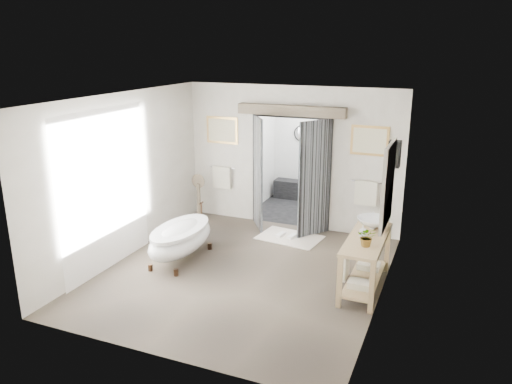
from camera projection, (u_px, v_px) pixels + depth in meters
ground_plane at (242, 273)px, 8.33m from camera, size 5.00×5.00×0.00m
room_shell at (236, 166)px, 7.71m from camera, size 4.52×5.02×2.91m
shower_room at (311, 168)px, 11.61m from camera, size 2.22×2.01×2.51m
back_wall_dressing at (289, 154)px, 9.94m from camera, size 3.82×0.74×2.52m
clawfoot_tub at (181, 238)px, 8.75m from camera, size 0.76×1.70×0.83m
vanity at (364, 258)px, 7.69m from camera, size 0.57×1.60×0.85m
pedestal_mirror at (199, 201)px, 10.69m from camera, size 0.31×0.20×1.04m
rug at (290, 237)px, 9.84m from camera, size 1.29×0.95×0.01m
slippers at (286, 235)px, 9.86m from camera, size 0.39×0.27×0.05m
basin at (373, 223)px, 7.95m from camera, size 0.64×0.64×0.18m
plant at (367, 237)px, 7.22m from camera, size 0.30×0.27×0.30m
soap_bottle_a at (363, 231)px, 7.62m from camera, size 0.09×0.09×0.17m
soap_bottle_b at (373, 217)px, 8.19m from camera, size 0.16×0.16×0.19m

